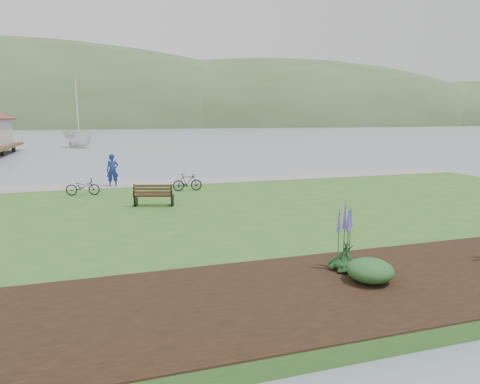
% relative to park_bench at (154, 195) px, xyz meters
% --- Properties ---
extents(ground, '(600.00, 600.00, 0.00)m').
position_rel_park_bench_xyz_m(ground, '(4.02, -0.46, -0.90)').
color(ground, slate).
rests_on(ground, ground).
extents(lawn, '(34.00, 20.00, 0.40)m').
position_rel_park_bench_xyz_m(lawn, '(4.02, -2.46, -0.70)').
color(lawn, '#2E5C20').
rests_on(lawn, ground).
extents(shoreline_path, '(34.00, 2.20, 0.03)m').
position_rel_park_bench_xyz_m(shoreline_path, '(4.02, 6.44, -0.49)').
color(shoreline_path, gray).
rests_on(shoreline_path, lawn).
extents(garden_bed, '(24.00, 4.40, 0.04)m').
position_rel_park_bench_xyz_m(garden_bed, '(7.02, -10.26, -0.48)').
color(garden_bed, black).
rests_on(garden_bed, lawn).
extents(far_hillside, '(580.00, 80.00, 38.00)m').
position_rel_park_bench_xyz_m(far_hillside, '(24.02, 169.54, -0.90)').
color(far_hillside, '#385530').
rests_on(far_hillside, ground).
extents(park_bench, '(1.75, 1.09, 1.01)m').
position_rel_park_bench_xyz_m(park_bench, '(0.00, 0.00, 0.00)').
color(park_bench, '#301E12').
rests_on(park_bench, lawn).
extents(person, '(0.80, 0.58, 2.11)m').
position_rel_park_bench_xyz_m(person, '(-1.55, 5.95, 0.55)').
color(person, navy).
rests_on(person, lawn).
extents(bicycle_a, '(0.83, 1.69, 0.85)m').
position_rel_park_bench_xyz_m(bicycle_a, '(-3.02, 3.72, -0.08)').
color(bicycle_a, black).
rests_on(bicycle_a, lawn).
extents(bicycle_b, '(0.49, 1.53, 0.91)m').
position_rel_park_bench_xyz_m(bicycle_b, '(2.10, 3.42, -0.05)').
color(bicycle_b, black).
rests_on(bicycle_b, lawn).
extents(sailboat, '(15.55, 15.62, 29.56)m').
position_rel_park_bench_xyz_m(sailboat, '(-5.23, 45.29, -0.90)').
color(sailboat, silver).
rests_on(sailboat, ground).
extents(pannier, '(0.25, 0.31, 0.29)m').
position_rel_park_bench_xyz_m(pannier, '(-0.51, 2.82, -0.36)').
color(pannier, yellow).
rests_on(pannier, lawn).
extents(echium_4, '(0.62, 0.62, 1.92)m').
position_rel_park_bench_xyz_m(echium_4, '(3.65, -9.39, 0.30)').
color(echium_4, '#123214').
rests_on(echium_4, garden_bed).
extents(shrub_0, '(1.07, 1.07, 0.53)m').
position_rel_park_bench_xyz_m(shrub_0, '(3.79, -10.24, -0.20)').
color(shrub_0, '#1E4C21').
rests_on(shrub_0, garden_bed).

